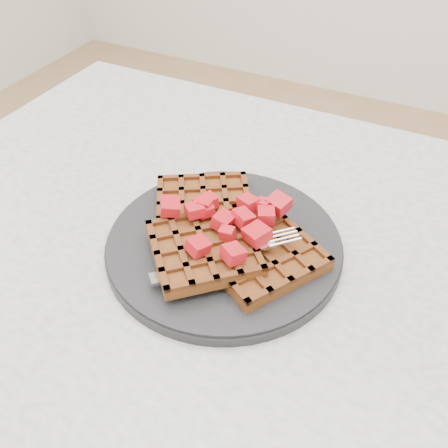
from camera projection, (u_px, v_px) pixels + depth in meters
name	position (u px, v px, depth m)	size (l,w,h in m)	color
table	(310.00, 362.00, 0.61)	(1.20, 0.80, 0.75)	silver
plate	(224.00, 244.00, 0.59)	(0.28, 0.28, 0.02)	black
waffles	(223.00, 234.00, 0.58)	(0.25, 0.23, 0.03)	brown
strawberry_pile	(224.00, 215.00, 0.56)	(0.15, 0.15, 0.02)	#A60B17
fork	(237.00, 261.00, 0.55)	(0.02, 0.18, 0.02)	silver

